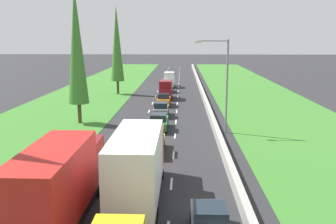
{
  "coord_description": "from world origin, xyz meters",
  "views": [
    {
      "loc": [
        2.37,
        -1.73,
        9.15
      ],
      "look_at": [
        0.88,
        38.89,
        1.13
      ],
      "focal_mm": 40.46,
      "sensor_mm": 36.0,
      "label": 1
    }
  ],
  "objects_px": {
    "yellow_sedan_centre_lane": "(153,143)",
    "white_box_truck_centre_lane": "(139,164)",
    "grey_hatchback_right_lane": "(210,222)",
    "green_sedan_centre_lane": "(159,122)",
    "poplar_tree_second": "(77,45)",
    "street_light_mast": "(223,79)",
    "white_van_centre_lane": "(169,80)",
    "maroon_van_centre_lane": "(166,90)",
    "poplar_tree_third": "(117,44)",
    "grey_hatchback_centre_lane": "(161,109)",
    "green_hatchback_centre_lane": "(168,87)",
    "red_box_truck_left_lane": "(60,183)",
    "orange_hatchback_centre_lane": "(164,100)"
  },
  "relations": [
    {
      "from": "grey_hatchback_right_lane",
      "to": "street_light_mast",
      "type": "bearing_deg",
      "value": 82.46
    },
    {
      "from": "white_van_centre_lane",
      "to": "yellow_sedan_centre_lane",
      "type": "bearing_deg",
      "value": -89.93
    },
    {
      "from": "yellow_sedan_centre_lane",
      "to": "orange_hatchback_centre_lane",
      "type": "distance_m",
      "value": 21.36
    },
    {
      "from": "orange_hatchback_centre_lane",
      "to": "poplar_tree_second",
      "type": "bearing_deg",
      "value": -128.35
    },
    {
      "from": "poplar_tree_second",
      "to": "green_sedan_centre_lane",
      "type": "bearing_deg",
      "value": -16.69
    },
    {
      "from": "white_van_centre_lane",
      "to": "poplar_tree_second",
      "type": "height_order",
      "value": "poplar_tree_second"
    },
    {
      "from": "red_box_truck_left_lane",
      "to": "grey_hatchback_right_lane",
      "type": "relative_size",
      "value": 2.41
    },
    {
      "from": "poplar_tree_second",
      "to": "grey_hatchback_right_lane",
      "type": "bearing_deg",
      "value": -62.47
    },
    {
      "from": "white_box_truck_centre_lane",
      "to": "grey_hatchback_right_lane",
      "type": "height_order",
      "value": "white_box_truck_centre_lane"
    },
    {
      "from": "orange_hatchback_centre_lane",
      "to": "white_van_centre_lane",
      "type": "height_order",
      "value": "white_van_centre_lane"
    },
    {
      "from": "green_hatchback_centre_lane",
      "to": "poplar_tree_third",
      "type": "relative_size",
      "value": 0.27
    },
    {
      "from": "grey_hatchback_right_lane",
      "to": "poplar_tree_third",
      "type": "relative_size",
      "value": 0.27
    },
    {
      "from": "grey_hatchback_centre_lane",
      "to": "grey_hatchback_right_lane",
      "type": "distance_m",
      "value": 27.86
    },
    {
      "from": "grey_hatchback_right_lane",
      "to": "white_van_centre_lane",
      "type": "xyz_separation_m",
      "value": [
        -3.68,
        54.58,
        0.56
      ]
    },
    {
      "from": "green_sedan_centre_lane",
      "to": "poplar_tree_third",
      "type": "distance_m",
      "value": 26.55
    },
    {
      "from": "poplar_tree_second",
      "to": "grey_hatchback_centre_lane",
      "type": "bearing_deg",
      "value": 24.2
    },
    {
      "from": "yellow_sedan_centre_lane",
      "to": "green_hatchback_centre_lane",
      "type": "relative_size",
      "value": 1.15
    },
    {
      "from": "white_van_centre_lane",
      "to": "poplar_tree_third",
      "type": "height_order",
      "value": "poplar_tree_third"
    },
    {
      "from": "maroon_van_centre_lane",
      "to": "poplar_tree_second",
      "type": "xyz_separation_m",
      "value": [
        -8.63,
        -16.94,
        6.97
      ]
    },
    {
      "from": "yellow_sedan_centre_lane",
      "to": "poplar_tree_third",
      "type": "bearing_deg",
      "value": 104.33
    },
    {
      "from": "green_sedan_centre_lane",
      "to": "white_van_centre_lane",
      "type": "xyz_separation_m",
      "value": [
        -0.07,
        33.47,
        0.59
      ]
    },
    {
      "from": "yellow_sedan_centre_lane",
      "to": "green_sedan_centre_lane",
      "type": "relative_size",
      "value": 1.0
    },
    {
      "from": "grey_hatchback_centre_lane",
      "to": "street_light_mast",
      "type": "height_order",
      "value": "street_light_mast"
    },
    {
      "from": "yellow_sedan_centre_lane",
      "to": "orange_hatchback_centre_lane",
      "type": "relative_size",
      "value": 1.15
    },
    {
      "from": "red_box_truck_left_lane",
      "to": "grey_hatchback_centre_lane",
      "type": "bearing_deg",
      "value": 82.55
    },
    {
      "from": "street_light_mast",
      "to": "yellow_sedan_centre_lane",
      "type": "bearing_deg",
      "value": -133.02
    },
    {
      "from": "red_box_truck_left_lane",
      "to": "white_van_centre_lane",
      "type": "distance_m",
      "value": 53.62
    },
    {
      "from": "red_box_truck_left_lane",
      "to": "orange_hatchback_centre_lane",
      "type": "bearing_deg",
      "value": 84.07
    },
    {
      "from": "white_box_truck_centre_lane",
      "to": "white_van_centre_lane",
      "type": "bearing_deg",
      "value": 89.97
    },
    {
      "from": "green_hatchback_centre_lane",
      "to": "white_box_truck_centre_lane",
      "type": "bearing_deg",
      "value": -90.06
    },
    {
      "from": "yellow_sedan_centre_lane",
      "to": "street_light_mast",
      "type": "height_order",
      "value": "street_light_mast"
    },
    {
      "from": "maroon_van_centre_lane",
      "to": "green_hatchback_centre_lane",
      "type": "relative_size",
      "value": 1.26
    },
    {
      "from": "yellow_sedan_centre_lane",
      "to": "maroon_van_centre_lane",
      "type": "bearing_deg",
      "value": 90.24
    },
    {
      "from": "white_box_truck_centre_lane",
      "to": "grey_hatchback_right_lane",
      "type": "bearing_deg",
      "value": -47.27
    },
    {
      "from": "green_sedan_centre_lane",
      "to": "white_van_centre_lane",
      "type": "relative_size",
      "value": 0.92
    },
    {
      "from": "grey_hatchback_centre_lane",
      "to": "street_light_mast",
      "type": "distance_m",
      "value": 10.85
    },
    {
      "from": "grey_hatchback_centre_lane",
      "to": "orange_hatchback_centre_lane",
      "type": "height_order",
      "value": "same"
    },
    {
      "from": "green_sedan_centre_lane",
      "to": "street_light_mast",
      "type": "relative_size",
      "value": 0.5
    },
    {
      "from": "yellow_sedan_centre_lane",
      "to": "grey_hatchback_right_lane",
      "type": "xyz_separation_m",
      "value": [
        3.63,
        -13.3,
        0.02
      ]
    },
    {
      "from": "white_van_centre_lane",
      "to": "poplar_tree_third",
      "type": "relative_size",
      "value": 0.34
    },
    {
      "from": "grey_hatchback_centre_lane",
      "to": "orange_hatchback_centre_lane",
      "type": "bearing_deg",
      "value": 89.84
    },
    {
      "from": "green_sedan_centre_lane",
      "to": "yellow_sedan_centre_lane",
      "type": "bearing_deg",
      "value": -90.15
    },
    {
      "from": "green_sedan_centre_lane",
      "to": "grey_hatchback_right_lane",
      "type": "distance_m",
      "value": 21.42
    },
    {
      "from": "yellow_sedan_centre_lane",
      "to": "white_box_truck_centre_lane",
      "type": "bearing_deg",
      "value": -90.47
    },
    {
      "from": "yellow_sedan_centre_lane",
      "to": "street_light_mast",
      "type": "distance_m",
      "value": 10.21
    },
    {
      "from": "green_sedan_centre_lane",
      "to": "maroon_van_centre_lane",
      "type": "bearing_deg",
      "value": 90.39
    },
    {
      "from": "green_hatchback_centre_lane",
      "to": "white_van_centre_lane",
      "type": "bearing_deg",
      "value": 90.15
    },
    {
      "from": "white_box_truck_centre_lane",
      "to": "orange_hatchback_centre_lane",
      "type": "height_order",
      "value": "white_box_truck_centre_lane"
    },
    {
      "from": "maroon_van_centre_lane",
      "to": "poplar_tree_third",
      "type": "bearing_deg",
      "value": 150.29
    },
    {
      "from": "maroon_van_centre_lane",
      "to": "street_light_mast",
      "type": "bearing_deg",
      "value": -72.79
    }
  ]
}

